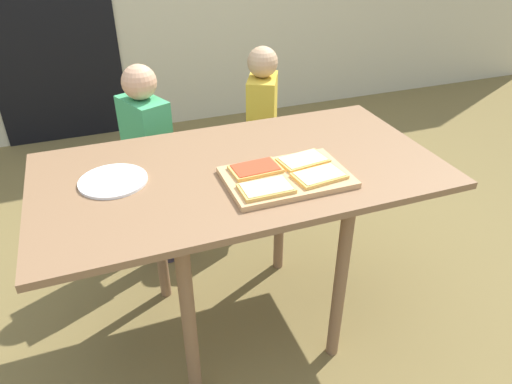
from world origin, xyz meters
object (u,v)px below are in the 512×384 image
at_px(pizza_slice_near_left, 266,188).
at_px(pizza_slice_near_right, 319,176).
at_px(pizza_slice_far_left, 255,169).
at_px(plate_white_left, 113,181).
at_px(pizza_slice_far_right, 303,160).
at_px(child_right, 262,129).
at_px(child_left, 149,157).
at_px(cutting_board, 287,177).
at_px(dining_table, 241,189).

bearing_deg(pizza_slice_near_left, pizza_slice_near_right, 3.74).
distance_m(pizza_slice_far_left, plate_white_left, 0.48).
bearing_deg(pizza_slice_far_right, child_right, 78.69).
distance_m(pizza_slice_far_right, child_left, 0.85).
bearing_deg(pizza_slice_far_left, pizza_slice_near_left, -95.67).
height_order(cutting_board, pizza_slice_far_left, pizza_slice_far_left).
bearing_deg(dining_table, pizza_slice_near_right, -42.18).
bearing_deg(cutting_board, child_right, 73.94).
height_order(pizza_slice_far_left, plate_white_left, pizza_slice_far_left).
distance_m(pizza_slice_near_left, plate_white_left, 0.52).
bearing_deg(pizza_slice_far_left, child_right, 67.23).
xyz_separation_m(dining_table, cutting_board, (0.12, -0.14, 0.10)).
bearing_deg(plate_white_left, child_left, 71.18).
bearing_deg(child_left, plate_white_left, -108.82).
xyz_separation_m(pizza_slice_near_right, child_right, (0.16, 0.94, -0.25)).
height_order(pizza_slice_far_left, child_right, child_right).
height_order(pizza_slice_near_left, pizza_slice_near_right, same).
xyz_separation_m(dining_table, plate_white_left, (-0.43, 0.05, 0.09)).
bearing_deg(child_right, dining_table, -116.66).
xyz_separation_m(dining_table, pizza_slice_far_right, (0.21, -0.07, 0.12)).
bearing_deg(plate_white_left, pizza_slice_near_right, -20.89).
xyz_separation_m(cutting_board, plate_white_left, (-0.55, 0.19, -0.00)).
xyz_separation_m(dining_table, pizza_slice_far_left, (0.03, -0.07, 0.12)).
height_order(pizza_slice_near_right, child_right, child_right).
height_order(plate_white_left, child_left, child_left).
relative_size(pizza_slice_far_right, child_left, 0.18).
xyz_separation_m(cutting_board, child_left, (-0.37, 0.75, -0.22)).
distance_m(cutting_board, child_right, 0.94).
height_order(pizza_slice_far_right, child_left, child_left).
bearing_deg(child_right, pizza_slice_far_left, -112.77).
bearing_deg(cutting_board, pizza_slice_near_right, -30.58).
height_order(pizza_slice_far_right, plate_white_left, pizza_slice_far_right).
xyz_separation_m(pizza_slice_near_right, child_left, (-0.46, 0.80, -0.23)).
bearing_deg(cutting_board, child_left, 116.09).
bearing_deg(dining_table, pizza_slice_near_left, -85.27).
bearing_deg(pizza_slice_near_left, pizza_slice_far_left, 84.33).
relative_size(cutting_board, pizza_slice_far_left, 2.39).
distance_m(pizza_slice_far_right, plate_white_left, 0.66).
xyz_separation_m(pizza_slice_far_right, pizza_slice_near_left, (-0.19, -0.13, 0.00)).
relative_size(pizza_slice_near_right, plate_white_left, 0.79).
xyz_separation_m(pizza_slice_near_right, plate_white_left, (-0.65, 0.25, -0.02)).
bearing_deg(pizza_slice_far_left, plate_white_left, 164.64).
height_order(pizza_slice_near_left, plate_white_left, pizza_slice_near_left).
height_order(dining_table, pizza_slice_near_right, pizza_slice_near_right).
xyz_separation_m(cutting_board, pizza_slice_far_left, (-0.09, 0.06, 0.02)).
distance_m(pizza_slice_far_left, child_right, 0.92).
bearing_deg(cutting_board, pizza_slice_far_right, 34.99).
bearing_deg(pizza_slice_near_right, dining_table, 137.82).
bearing_deg(child_left, pizza_slice_near_right, -60.19).
distance_m(pizza_slice_far_right, pizza_slice_near_right, 0.12).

